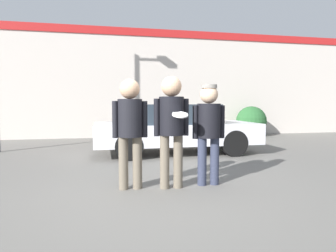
{
  "coord_description": "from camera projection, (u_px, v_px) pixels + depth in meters",
  "views": [
    {
      "loc": [
        -0.84,
        -4.57,
        1.36
      ],
      "look_at": [
        0.21,
        0.3,
        0.98
      ],
      "focal_mm": 32.0,
      "sensor_mm": 36.0,
      "label": 1
    }
  ],
  "objects": [
    {
      "name": "street_lamp",
      "position": [
        2.0,
        14.0,
        8.15
      ],
      "size": [
        1.47,
        0.35,
        6.18
      ],
      "color": "#38383D",
      "rests_on": "ground"
    },
    {
      "name": "person_right",
      "position": [
        209.0,
        125.0,
        4.94
      ],
      "size": [
        0.55,
        0.38,
        1.67
      ],
      "color": "#2D3347",
      "rests_on": "ground"
    },
    {
      "name": "person_left",
      "position": [
        130.0,
        123.0,
        4.69
      ],
      "size": [
        0.55,
        0.38,
        1.74
      ],
      "color": "#665B4C",
      "rests_on": "ground"
    },
    {
      "name": "parked_car_near",
      "position": [
        175.0,
        128.0,
        8.21
      ],
      "size": [
        4.35,
        1.93,
        1.33
      ],
      "color": "silver",
      "rests_on": "ground"
    },
    {
      "name": "storefront_building",
      "position": [
        124.0,
        82.0,
        12.0
      ],
      "size": [
        24.0,
        0.22,
        4.34
      ],
      "color": "beige",
      "rests_on": "ground"
    },
    {
      "name": "ground_plane",
      "position": [
        159.0,
        189.0,
        4.73
      ],
      "size": [
        56.0,
        56.0,
        0.0
      ],
      "primitive_type": "plane",
      "color": "#66635E"
    },
    {
      "name": "person_middle_with_frisbee",
      "position": [
        171.0,
        121.0,
        4.74
      ],
      "size": [
        0.56,
        0.59,
        1.79
      ],
      "color": "#665B4C",
      "rests_on": "ground"
    },
    {
      "name": "shrub",
      "position": [
        251.0,
        121.0,
        12.42
      ],
      "size": [
        1.24,
        1.24,
        1.24
      ],
      "color": "#285B2D",
      "rests_on": "ground"
    }
  ]
}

